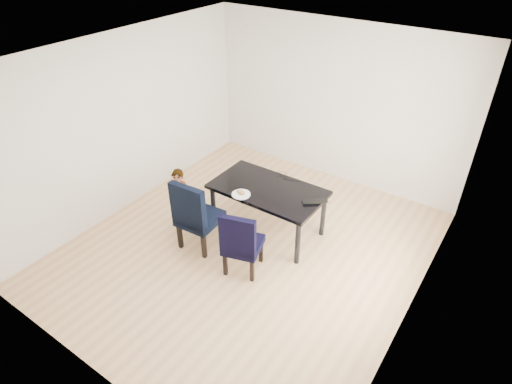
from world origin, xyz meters
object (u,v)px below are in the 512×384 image
Objects in this scene: dining_table at (268,210)px; chair_left at (200,213)px; chair_right at (243,240)px; laptop at (314,199)px; plate at (241,194)px; child at (180,200)px.

dining_table is 1.02m from chair_left.
chair_right is 2.82× the size of laptop.
laptop is at bearing 31.17° from chair_left.
chair_left is at bearing -131.57° from plate.
chair_right reaches higher than laptop.
child is 3.76× the size of plate.
laptop is (0.50, 0.97, 0.28)m from chair_right.
chair_left is at bearing -127.53° from dining_table.
laptop is at bearing 9.30° from dining_table.
chair_right is 1.31m from child.
dining_table is 1.65× the size of chair_right.
plate is at bearing -121.71° from dining_table.
laptop is (0.90, 0.46, 0.01)m from plate.
plate is (0.39, 0.44, 0.21)m from chair_left.
plate reaches higher than dining_table.
chair_left is at bearing -3.47° from laptop.
chair_right reaches higher than plate.
chair_right is 3.72× the size of plate.
chair_right is at bearing -51.98° from plate.
chair_right is 1.13m from laptop.
child reaches higher than chair_right.
chair_left is 0.63m from plate.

